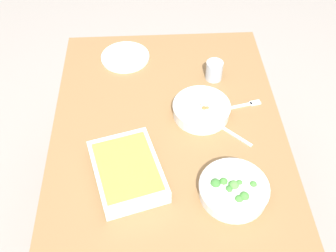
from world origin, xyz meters
name	(u,v)px	position (x,y,z in m)	size (l,w,h in m)	color
ground_plane	(168,219)	(0.00, 0.00, 0.00)	(6.00, 6.00, 0.00)	#9E9389
dining_table	(168,141)	(0.00, 0.00, 0.65)	(1.20, 0.90, 0.74)	olive
stew_bowl	(201,109)	(0.05, -0.13, 0.77)	(0.23, 0.23, 0.06)	silver
broccoli_bowl	(234,189)	(-0.32, -0.20, 0.77)	(0.24, 0.24, 0.06)	silver
baking_dish	(127,170)	(-0.23, 0.15, 0.77)	(0.35, 0.29, 0.06)	silver
drink_cup	(214,71)	(0.27, -0.21, 0.78)	(0.07, 0.07, 0.08)	#B2BCC6
side_plate	(125,57)	(0.43, 0.17, 0.75)	(0.22, 0.22, 0.01)	white
spoon_by_stew	(227,130)	(-0.04, -0.23, 0.74)	(0.14, 0.14, 0.01)	silver
fork_on_table	(243,105)	(0.09, -0.31, 0.74)	(0.06, 0.18, 0.01)	silver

